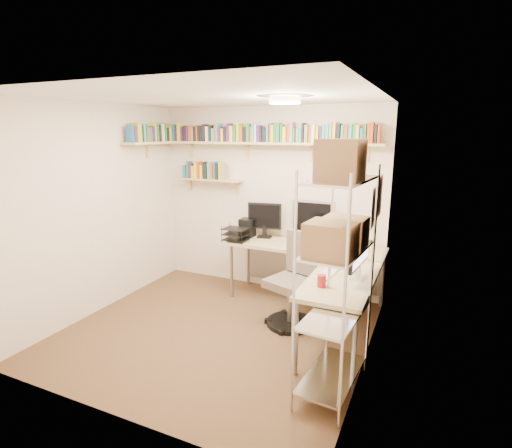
{
  "coord_description": "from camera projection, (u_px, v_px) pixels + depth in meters",
  "views": [
    {
      "loc": [
        2.07,
        -3.51,
        2.18
      ],
      "look_at": [
        0.24,
        0.55,
        1.13
      ],
      "focal_mm": 28.0,
      "sensor_mm": 36.0,
      "label": 1
    }
  ],
  "objects": [
    {
      "name": "ground",
      "position": [
        216.0,
        331.0,
        4.44
      ],
      "size": [
        3.2,
        3.2,
        0.0
      ],
      "primitive_type": "plane",
      "color": "#4E3621",
      "rests_on": "ground"
    },
    {
      "name": "room_shell",
      "position": [
        213.0,
        194.0,
        4.09
      ],
      "size": [
        3.24,
        3.04,
        2.52
      ],
      "color": "beige",
      "rests_on": "ground"
    },
    {
      "name": "wall_shelves",
      "position": [
        234.0,
        142.0,
        5.3
      ],
      "size": [
        3.12,
        1.09,
        0.8
      ],
      "color": "#DAC27B",
      "rests_on": "ground"
    },
    {
      "name": "corner_desk",
      "position": [
        303.0,
        252.0,
        4.82
      ],
      "size": [
        2.04,
        1.94,
        1.32
      ],
      "color": "#D5C08A",
      "rests_on": "ground"
    },
    {
      "name": "office_chair",
      "position": [
        294.0,
        287.0,
        4.53
      ],
      "size": [
        0.6,
        0.61,
        1.06
      ],
      "rotation": [
        0.0,
        0.0,
        -0.34
      ],
      "color": "black",
      "rests_on": "ground"
    },
    {
      "name": "wire_rack",
      "position": [
        338.0,
        230.0,
        3.09
      ],
      "size": [
        0.48,
        0.86,
        2.12
      ],
      "rotation": [
        0.0,
        0.0,
        -0.09
      ],
      "color": "silver",
      "rests_on": "ground"
    }
  ]
}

